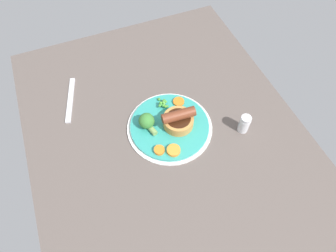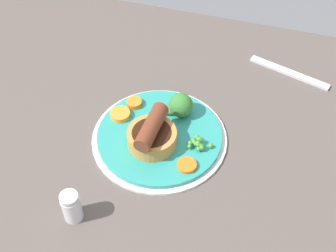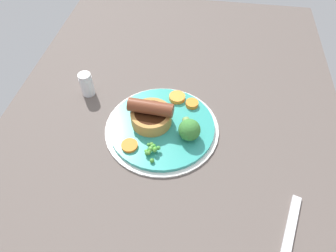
% 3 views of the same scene
% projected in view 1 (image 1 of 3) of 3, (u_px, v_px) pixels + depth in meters
% --- Properties ---
extents(dining_table, '(1.10, 0.80, 0.03)m').
position_uv_depth(dining_table, '(171.00, 146.00, 0.89)').
color(dining_table, '#564C47').
rests_on(dining_table, ground).
extents(dinner_plate, '(0.26, 0.26, 0.01)m').
position_uv_depth(dinner_plate, '(170.00, 127.00, 0.90)').
color(dinner_plate, silver).
rests_on(dinner_plate, dining_table).
extents(sausage_pudding, '(0.09, 0.10, 0.06)m').
position_uv_depth(sausage_pudding, '(178.00, 120.00, 0.88)').
color(sausage_pudding, '#BC8442').
rests_on(sausage_pudding, dinner_plate).
extents(pea_pile, '(0.05, 0.03, 0.02)m').
position_uv_depth(pea_pile, '(163.00, 103.00, 0.93)').
color(pea_pile, '#3F9339').
rests_on(pea_pile, dinner_plate).
extents(broccoli_floret_near, '(0.07, 0.05, 0.05)m').
position_uv_depth(broccoli_floret_near, '(147.00, 121.00, 0.87)').
color(broccoli_floret_near, '#387A33').
rests_on(broccoli_floret_near, dinner_plate).
extents(carrot_slice_0, '(0.03, 0.03, 0.01)m').
position_uv_depth(carrot_slice_0, '(159.00, 150.00, 0.84)').
color(carrot_slice_0, orange).
rests_on(carrot_slice_0, dinner_plate).
extents(carrot_slice_1, '(0.05, 0.05, 0.01)m').
position_uv_depth(carrot_slice_1, '(174.00, 150.00, 0.84)').
color(carrot_slice_1, orange).
rests_on(carrot_slice_1, dinner_plate).
extents(carrot_slice_2, '(0.05, 0.05, 0.01)m').
position_uv_depth(carrot_slice_2, '(179.00, 102.00, 0.94)').
color(carrot_slice_2, orange).
rests_on(carrot_slice_2, dinner_plate).
extents(fork, '(0.18, 0.07, 0.01)m').
position_uv_depth(fork, '(70.00, 100.00, 0.96)').
color(fork, silver).
rests_on(fork, dining_table).
extents(salt_shaker, '(0.03, 0.03, 0.06)m').
position_uv_depth(salt_shaker, '(244.00, 124.00, 0.88)').
color(salt_shaker, silver).
rests_on(salt_shaker, dining_table).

